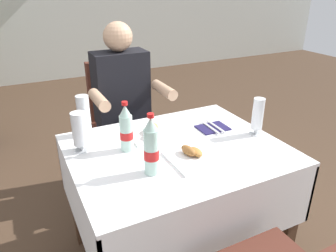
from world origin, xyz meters
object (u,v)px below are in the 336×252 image
(plate_near_camera, at_px, (194,156))
(beer_glass_right, at_px, (80,132))
(seated_diner_far, at_px, (125,106))
(plate_far_diner, at_px, (151,131))
(beer_glass_middle, at_px, (84,115))
(main_dining_table, at_px, (176,176))
(chair_far_diner_seat, at_px, (124,120))
(napkin_cutlery_set, at_px, (213,128))
(beer_glass_left, at_px, (258,116))
(cola_bottle_primary, at_px, (126,129))
(cola_bottle_secondary, at_px, (151,148))

(plate_near_camera, height_order, beer_glass_right, beer_glass_right)
(seated_diner_far, xyz_separation_m, plate_far_diner, (-0.03, -0.51, 0.03))
(plate_far_diner, bearing_deg, seated_diner_far, 87.01)
(beer_glass_middle, bearing_deg, plate_near_camera, -50.96)
(main_dining_table, relative_size, chair_far_diner_seat, 1.09)
(main_dining_table, height_order, plate_near_camera, plate_near_camera)
(napkin_cutlery_set, bearing_deg, beer_glass_right, 174.43)
(plate_far_diner, bearing_deg, main_dining_table, -74.61)
(beer_glass_middle, bearing_deg, seated_diner_far, 45.44)
(beer_glass_right, relative_size, napkin_cutlery_set, 1.06)
(plate_near_camera, bearing_deg, main_dining_table, 99.35)
(plate_far_diner, relative_size, beer_glass_left, 1.22)
(main_dining_table, height_order, napkin_cutlery_set, napkin_cutlery_set)
(main_dining_table, relative_size, beer_glass_middle, 4.72)
(plate_far_diner, xyz_separation_m, napkin_cutlery_set, (0.35, -0.08, -0.01))
(main_dining_table, xyz_separation_m, cola_bottle_primary, (-0.23, 0.09, 0.28))
(main_dining_table, bearing_deg, beer_glass_right, 156.96)
(seated_diner_far, bearing_deg, beer_glass_right, -127.86)
(chair_far_diner_seat, relative_size, beer_glass_right, 4.80)
(plate_far_diner, relative_size, cola_bottle_primary, 0.99)
(chair_far_diner_seat, height_order, plate_near_camera, chair_far_diner_seat)
(cola_bottle_primary, bearing_deg, napkin_cutlery_set, 2.42)
(beer_glass_middle, relative_size, napkin_cutlery_set, 1.17)
(cola_bottle_primary, bearing_deg, chair_far_diner_seat, 72.37)
(plate_near_camera, height_order, beer_glass_middle, beer_glass_middle)
(plate_far_diner, relative_size, cola_bottle_secondary, 0.90)
(beer_glass_right, bearing_deg, main_dining_table, -23.04)
(main_dining_table, bearing_deg, plate_far_diner, 105.39)
(beer_glass_middle, distance_m, napkin_cutlery_set, 0.72)
(cola_bottle_secondary, bearing_deg, napkin_cutlery_set, 28.33)
(cola_bottle_primary, bearing_deg, beer_glass_middle, 118.42)
(beer_glass_left, bearing_deg, plate_far_diner, 154.16)
(main_dining_table, xyz_separation_m, plate_near_camera, (0.02, -0.13, 0.19))
(seated_diner_far, distance_m, plate_far_diner, 0.52)
(chair_far_diner_seat, distance_m, seated_diner_far, 0.19)
(main_dining_table, bearing_deg, seated_diner_far, 92.17)
(plate_far_diner, distance_m, napkin_cutlery_set, 0.36)
(chair_far_diner_seat, height_order, beer_glass_middle, chair_far_diner_seat)
(plate_near_camera, relative_size, beer_glass_right, 1.19)
(seated_diner_far, xyz_separation_m, beer_glass_right, (-0.41, -0.52, 0.11))
(plate_far_diner, height_order, beer_glass_middle, beer_glass_middle)
(beer_glass_middle, xyz_separation_m, cola_bottle_primary, (0.14, -0.26, -0.00))
(seated_diner_far, distance_m, plate_near_camera, 0.84)
(chair_far_diner_seat, bearing_deg, cola_bottle_primary, -107.63)
(plate_near_camera, distance_m, beer_glass_middle, 0.64)
(plate_far_diner, bearing_deg, beer_glass_left, -25.84)
(main_dining_table, distance_m, beer_glass_middle, 0.59)
(plate_near_camera, xyz_separation_m, beer_glass_left, (0.44, 0.08, 0.10))
(chair_far_diner_seat, xyz_separation_m, plate_near_camera, (0.02, -0.95, 0.18))
(plate_far_diner, relative_size, napkin_cutlery_set, 1.32)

